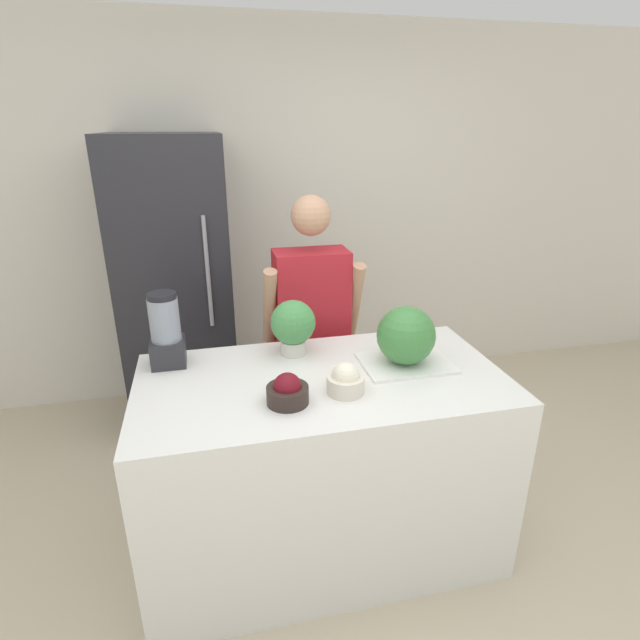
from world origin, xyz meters
TOP-DOWN VIEW (x-y plane):
  - ground_plane at (0.00, 0.00)m, footprint 14.00×14.00m
  - wall_back at (0.00, 2.16)m, footprint 8.00×0.06m
  - counter_island at (0.00, 0.42)m, footprint 1.59×0.83m
  - refrigerator at (-0.65, 1.77)m, footprint 0.68×0.71m
  - person at (0.09, 1.06)m, footprint 0.54×0.26m
  - cutting_board at (0.40, 0.45)m, footprint 0.40×0.30m
  - watermelon at (0.39, 0.45)m, footprint 0.26×0.26m
  - bowl_cherries at (-0.18, 0.24)m, footprint 0.17×0.17m
  - bowl_cream at (0.06, 0.27)m, footprint 0.16×0.16m
  - blender at (-0.65, 0.70)m, footprint 0.15×0.15m
  - potted_plant at (-0.08, 0.68)m, footprint 0.21×0.21m

SIDE VIEW (x-z plane):
  - ground_plane at x=0.00m, z-range 0.00..0.00m
  - counter_island at x=0.00m, z-range 0.00..0.91m
  - person at x=0.09m, z-range 0.02..1.62m
  - cutting_board at x=0.40m, z-range 0.91..0.92m
  - refrigerator at x=-0.65m, z-range 0.00..1.88m
  - bowl_cherries at x=-0.18m, z-range 0.90..1.02m
  - bowl_cream at x=0.06m, z-range 0.90..1.03m
  - watermelon at x=0.39m, z-range 0.92..1.19m
  - potted_plant at x=-0.08m, z-range 0.93..1.19m
  - blender at x=-0.65m, z-range 0.90..1.24m
  - wall_back at x=0.00m, z-range 0.00..2.60m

